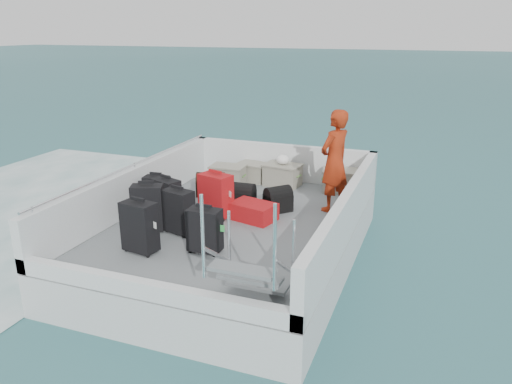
# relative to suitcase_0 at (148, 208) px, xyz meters

# --- Properties ---
(ground) EXTENTS (160.00, 160.00, 0.00)m
(ground) POSITION_rel_suitcase_0_xyz_m (1.03, 0.76, -0.97)
(ground) COLOR #15484C
(ground) RESTS_ON ground
(wake_foam) EXTENTS (10.00, 10.00, 0.00)m
(wake_foam) POSITION_rel_suitcase_0_xyz_m (-3.77, 0.76, -0.97)
(wake_foam) COLOR white
(wake_foam) RESTS_ON ground
(ferry_hull) EXTENTS (3.60, 5.00, 0.60)m
(ferry_hull) POSITION_rel_suitcase_0_xyz_m (1.03, 0.76, -0.67)
(ferry_hull) COLOR silver
(ferry_hull) RESTS_ON ground
(deck) EXTENTS (3.30, 4.70, 0.02)m
(deck) POSITION_rel_suitcase_0_xyz_m (1.03, 0.76, -0.36)
(deck) COLOR slate
(deck) RESTS_ON ferry_hull
(deck_fittings) EXTENTS (3.60, 5.00, 0.90)m
(deck_fittings) POSITION_rel_suitcase_0_xyz_m (1.37, 0.44, 0.02)
(deck_fittings) COLOR silver
(deck_fittings) RESTS_ON deck
(suitcase_0) EXTENTS (0.51, 0.40, 0.70)m
(suitcase_0) POSITION_rel_suitcase_0_xyz_m (0.00, 0.00, 0.00)
(suitcase_0) COLOR black
(suitcase_0) RESTS_ON deck
(suitcase_1) EXTENTS (0.50, 0.39, 0.66)m
(suitcase_1) POSITION_rel_suitcase_0_xyz_m (0.04, 0.47, -0.02)
(suitcase_1) COLOR black
(suitcase_1) RESTS_ON deck
(suitcase_2) EXTENTS (0.42, 0.28, 0.57)m
(suitcase_2) POSITION_rel_suitcase_0_xyz_m (-0.34, 0.80, -0.06)
(suitcase_2) COLOR black
(suitcase_2) RESTS_ON deck
(suitcase_3) EXTENTS (0.49, 0.34, 0.69)m
(suitcase_3) POSITION_rel_suitcase_0_xyz_m (0.29, -0.67, -0.00)
(suitcase_3) COLOR black
(suitcase_3) RESTS_ON deck
(suitcase_4) EXTENTS (0.49, 0.36, 0.65)m
(suitcase_4) POSITION_rel_suitcase_0_xyz_m (0.46, 0.08, -0.02)
(suitcase_4) COLOR black
(suitcase_4) RESTS_ON deck
(suitcase_5) EXTENTS (0.56, 0.43, 0.69)m
(suitcase_5) POSITION_rel_suitcase_0_xyz_m (0.68, 0.88, -0.00)
(suitcase_5) COLOR #B20D1B
(suitcase_5) RESTS_ON deck
(suitcase_6) EXTENTS (0.44, 0.26, 0.60)m
(suitcase_6) POSITION_rel_suitcase_0_xyz_m (1.10, -0.37, -0.05)
(suitcase_6) COLOR black
(suitcase_6) RESTS_ON deck
(suitcase_8) EXTENTS (0.77, 0.60, 0.27)m
(suitcase_8) POSITION_rel_suitcase_0_xyz_m (1.27, 0.96, -0.21)
(suitcase_8) COLOR #B20D1B
(suitcase_8) RESTS_ON deck
(duffel_0) EXTENTS (0.57, 0.45, 0.32)m
(duffel_0) POSITION_rel_suitcase_0_xyz_m (0.14, 1.81, -0.19)
(duffel_0) COLOR black
(duffel_0) RESTS_ON deck
(duffel_1) EXTENTS (0.52, 0.32, 0.32)m
(duffel_1) POSITION_rel_suitcase_0_xyz_m (0.85, 1.42, -0.19)
(duffel_1) COLOR black
(duffel_1) RESTS_ON deck
(duffel_2) EXTENTS (0.50, 0.51, 0.32)m
(duffel_2) POSITION_rel_suitcase_0_xyz_m (1.51, 1.45, -0.19)
(duffel_2) COLOR black
(duffel_2) RESTS_ON deck
(crate_0) EXTENTS (0.62, 0.45, 0.36)m
(crate_0) POSITION_rel_suitcase_0_xyz_m (0.20, 2.43, -0.17)
(crate_0) COLOR gray
(crate_0) RESTS_ON deck
(crate_1) EXTENTS (0.59, 0.45, 0.33)m
(crate_1) POSITION_rel_suitcase_0_xyz_m (0.53, 2.88, -0.18)
(crate_1) COLOR gray
(crate_1) RESTS_ON deck
(crate_2) EXTENTS (0.69, 0.52, 0.38)m
(crate_2) POSITION_rel_suitcase_0_xyz_m (1.16, 2.80, -0.16)
(crate_2) COLOR gray
(crate_2) RESTS_ON deck
(crate_3) EXTENTS (0.69, 0.52, 0.38)m
(crate_3) POSITION_rel_suitcase_0_xyz_m (2.26, 2.83, -0.16)
(crate_3) COLOR gray
(crate_3) RESTS_ON deck
(yellow_bag) EXTENTS (0.28, 0.26, 0.22)m
(yellow_bag) POSITION_rel_suitcase_0_xyz_m (2.13, 2.96, -0.24)
(yellow_bag) COLOR yellow
(yellow_bag) RESTS_ON deck
(white_bag) EXTENTS (0.24, 0.24, 0.18)m
(white_bag) POSITION_rel_suitcase_0_xyz_m (1.16, 2.80, 0.13)
(white_bag) COLOR white
(white_bag) RESTS_ON crate_2
(passenger) EXTENTS (0.62, 0.72, 1.65)m
(passenger) POSITION_rel_suitcase_0_xyz_m (2.33, 1.83, 0.48)
(passenger) COLOR red
(passenger) RESTS_ON deck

